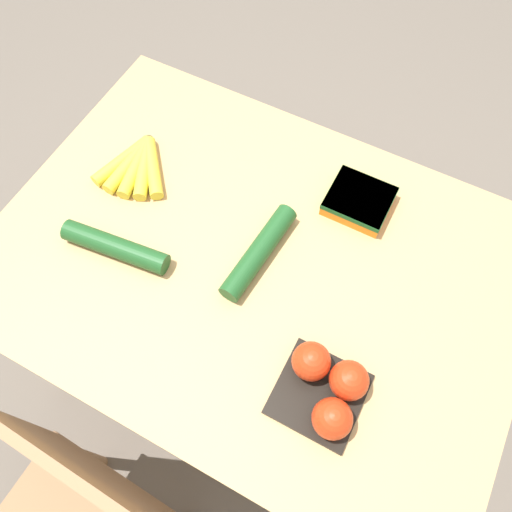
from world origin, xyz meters
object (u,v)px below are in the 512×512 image
at_px(banana_bunch, 137,165).
at_px(cucumber_far, 259,252).
at_px(carrot_bag, 359,200).
at_px(cucumber_near, 115,247).
at_px(tomato_pack, 329,388).

relative_size(banana_bunch, cucumber_far, 0.74).
height_order(carrot_bag, cucumber_near, cucumber_near).
distance_m(tomato_pack, cucumber_near, 0.58).
xyz_separation_m(tomato_pack, cucumber_near, (0.57, -0.07, -0.02)).
distance_m(cucumber_near, cucumber_far, 0.33).
bearing_deg(carrot_bag, tomato_pack, 104.56).
relative_size(carrot_bag, cucumber_near, 0.57).
distance_m(carrot_bag, cucumber_far, 0.29).
height_order(banana_bunch, cucumber_far, cucumber_far).
xyz_separation_m(tomato_pack, carrot_bag, (0.12, -0.46, -0.02)).
distance_m(banana_bunch, tomato_pack, 0.73).
relative_size(banana_bunch, cucumber_near, 0.74).
bearing_deg(tomato_pack, cucumber_near, -7.01).
bearing_deg(carrot_bag, cucumber_far, 57.84).
distance_m(banana_bunch, carrot_bag, 0.57).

